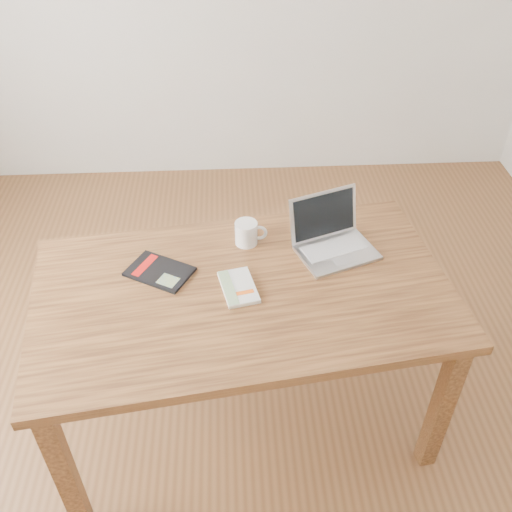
{
  "coord_description": "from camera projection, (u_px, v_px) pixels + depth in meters",
  "views": [
    {
      "loc": [
        -0.02,
        -1.61,
        2.15
      ],
      "look_at": [
        0.07,
        -0.04,
        0.85
      ],
      "focal_mm": 40.0,
      "sensor_mm": 36.0,
      "label": 1
    }
  ],
  "objects": [
    {
      "name": "coffee_mug",
      "position": [
        247.0,
        233.0,
        2.24
      ],
      "size": [
        0.13,
        0.09,
        0.1
      ],
      "rotation": [
        0.0,
        0.0,
        -0.03
      ],
      "color": "white",
      "rests_on": "desk"
    },
    {
      "name": "room",
      "position": [
        211.0,
        123.0,
        1.75
      ],
      "size": [
        4.04,
        4.04,
        2.7
      ],
      "color": "brown",
      "rests_on": "ground"
    },
    {
      "name": "laptop",
      "position": [
        332.0,
        239.0,
        2.22
      ],
      "size": [
        0.36,
        0.34,
        0.2
      ],
      "rotation": [
        0.0,
        0.0,
        0.36
      ],
      "color": "silver",
      "rests_on": "desk"
    },
    {
      "name": "black_guidebook",
      "position": [
        160.0,
        272.0,
        2.13
      ],
      "size": [
        0.28,
        0.25,
        0.01
      ],
      "rotation": [
        0.0,
        0.0,
        1.06
      ],
      "color": "black",
      "rests_on": "desk"
    },
    {
      "name": "desk",
      "position": [
        243.0,
        306.0,
        2.12
      ],
      "size": [
        1.61,
        1.06,
        0.75
      ],
      "rotation": [
        0.0,
        0.0,
        0.14
      ],
      "color": "brown",
      "rests_on": "ground"
    },
    {
      "name": "white_guidebook",
      "position": [
        238.0,
        287.0,
        2.06
      ],
      "size": [
        0.15,
        0.21,
        0.02
      ],
      "rotation": [
        0.0,
        0.0,
        0.21
      ],
      "color": "silver",
      "rests_on": "desk"
    }
  ]
}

